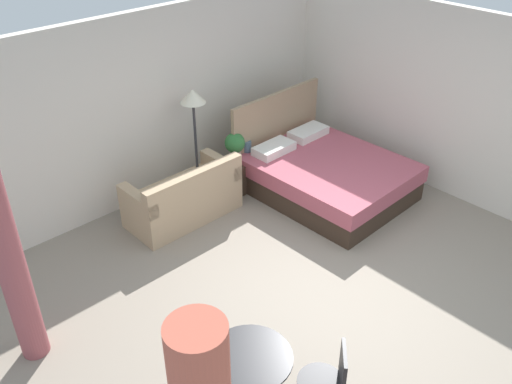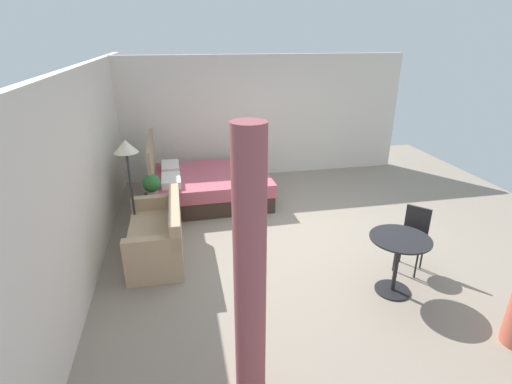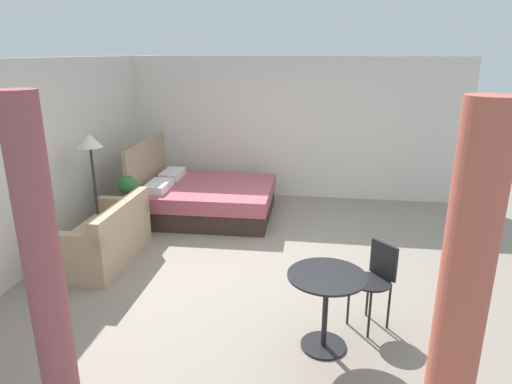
# 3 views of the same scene
# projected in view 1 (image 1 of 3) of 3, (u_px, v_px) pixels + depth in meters

# --- Properties ---
(ground_plane) EXTENTS (8.84, 9.08, 0.02)m
(ground_plane) POSITION_uv_depth(u_px,v_px,m) (322.00, 293.00, 6.08)
(ground_plane) COLOR gray
(wall_back) EXTENTS (8.84, 0.12, 2.54)m
(wall_back) POSITION_uv_depth(u_px,v_px,m) (155.00, 106.00, 7.28)
(wall_back) COLOR silver
(wall_back) RESTS_ON ground
(wall_right) EXTENTS (0.12, 6.08, 2.54)m
(wall_right) POSITION_uv_depth(u_px,v_px,m) (477.00, 113.00, 7.09)
(wall_right) COLOR silver
(wall_right) RESTS_ON ground
(bed) EXTENTS (1.75, 2.12, 1.23)m
(bed) POSITION_uv_depth(u_px,v_px,m) (325.00, 174.00, 7.69)
(bed) COLOR #38281E
(bed) RESTS_ON ground
(couch) EXTENTS (1.46, 0.71, 0.80)m
(couch) POSITION_uv_depth(u_px,v_px,m) (184.00, 199.00, 7.15)
(couch) COLOR tan
(couch) RESTS_ON ground
(nightstand) EXTENTS (0.45, 0.38, 0.46)m
(nightstand) POSITION_uv_depth(u_px,v_px,m) (243.00, 173.00, 7.84)
(nightstand) COLOR #38281E
(nightstand) RESTS_ON ground
(potted_plant) EXTENTS (0.28, 0.28, 0.42)m
(potted_plant) POSITION_uv_depth(u_px,v_px,m) (235.00, 145.00, 7.55)
(potted_plant) COLOR tan
(potted_plant) RESTS_ON nightstand
(vase) EXTENTS (0.13, 0.13, 0.23)m
(vase) POSITION_uv_depth(u_px,v_px,m) (247.00, 149.00, 7.75)
(vase) COLOR slate
(vase) RESTS_ON nightstand
(floor_lamp) EXTENTS (0.33, 0.33, 1.57)m
(floor_lamp) POSITION_uv_depth(u_px,v_px,m) (193.00, 106.00, 7.10)
(floor_lamp) COLOR #2D2D33
(floor_lamp) RESTS_ON ground
(balcony_table) EXTENTS (0.70, 0.70, 0.74)m
(balcony_table) POSITION_uv_depth(u_px,v_px,m) (250.00, 375.00, 4.48)
(balcony_table) COLOR black
(balcony_table) RESTS_ON ground
(cafe_chair_near_window) EXTENTS (0.55, 0.55, 0.85)m
(cafe_chair_near_window) POSITION_uv_depth(u_px,v_px,m) (330.00, 379.00, 4.42)
(cafe_chair_near_window) COLOR black
(cafe_chair_near_window) RESTS_ON ground
(curtain_right) EXTENTS (0.26, 0.26, 2.39)m
(curtain_right) POSITION_uv_depth(u_px,v_px,m) (8.00, 255.00, 4.73)
(curtain_right) COLOR #994C51
(curtain_right) RESTS_ON ground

